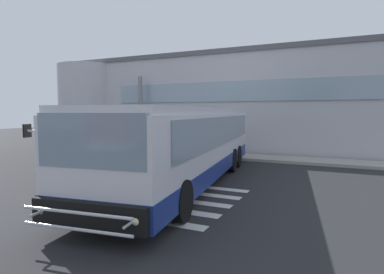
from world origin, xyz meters
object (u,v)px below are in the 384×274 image
at_px(bus_main_foreground, 187,146).
at_px(passenger_near_column, 141,135).
at_px(safety_bollard_yellow, 230,152).
at_px(entry_support_column, 141,113).
at_px(passenger_at_curb_edge, 174,136).
at_px(passenger_by_doorway, 154,136).

bearing_deg(bus_main_foreground, passenger_near_column, 134.44).
bearing_deg(safety_bollard_yellow, bus_main_foreground, -87.83).
bearing_deg(entry_support_column, passenger_at_curb_edge, -8.13).
relative_size(passenger_by_doorway, safety_bollard_yellow, 1.86).
xyz_separation_m(bus_main_foreground, passenger_near_column, (-6.19, 6.32, -0.22)).
height_order(entry_support_column, passenger_at_curb_edge, entry_support_column).
xyz_separation_m(passenger_near_column, passenger_by_doorway, (0.90, 0.05, -0.03)).
relative_size(bus_main_foreground, passenger_near_column, 7.34).
height_order(passenger_near_column, safety_bollard_yellow, passenger_near_column).
bearing_deg(entry_support_column, passenger_near_column, -55.06).
distance_m(passenger_by_doorway, passenger_at_curb_edge, 1.21).
bearing_deg(passenger_at_curb_edge, passenger_near_column, -158.85).
xyz_separation_m(bus_main_foreground, passenger_by_doorway, (-5.29, 6.37, -0.26)).
bearing_deg(entry_support_column, bus_main_foreground, -46.83).
xyz_separation_m(entry_support_column, passenger_near_column, (0.78, -1.12, -1.41)).
bearing_deg(passenger_by_doorway, safety_bollard_yellow, -8.17).
relative_size(entry_support_column, bus_main_foreground, 0.39).
xyz_separation_m(passenger_near_column, passenger_at_curb_edge, (1.90, 0.74, -0.03)).
bearing_deg(passenger_near_column, passenger_by_doorway, 3.11).
bearing_deg(passenger_at_curb_edge, bus_main_foreground, -58.68).
xyz_separation_m(entry_support_column, passenger_at_curb_edge, (2.68, -0.38, -1.44)).
height_order(passenger_near_column, passenger_by_doorway, same).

